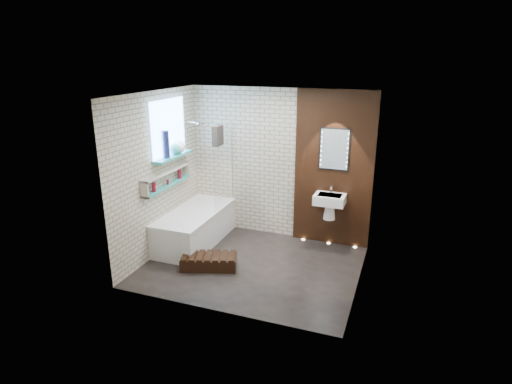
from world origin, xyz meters
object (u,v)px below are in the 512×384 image
at_px(washbasin, 330,203).
at_px(walnut_step, 209,262).
at_px(led_mirror, 334,149).
at_px(bathtub, 195,227).
at_px(bath_screen, 223,167).

height_order(washbasin, walnut_step, washbasin).
bearing_deg(led_mirror, bathtub, -160.22).
distance_m(washbasin, led_mirror, 0.88).
height_order(bath_screen, walnut_step, bath_screen).
distance_m(bathtub, led_mirror, 2.68).
relative_size(washbasin, walnut_step, 0.69).
height_order(washbasin, led_mirror, led_mirror).
relative_size(bath_screen, walnut_step, 1.67).
relative_size(bathtub, bath_screen, 1.24).
xyz_separation_m(washbasin, led_mirror, (0.00, 0.16, 0.86)).
distance_m(bathtub, walnut_step, 1.00).
bearing_deg(bath_screen, led_mirror, 10.66).
height_order(bathtub, walnut_step, bathtub).
height_order(bathtub, washbasin, washbasin).
bearing_deg(led_mirror, walnut_step, -135.33).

